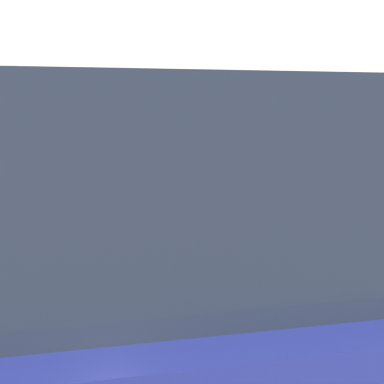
# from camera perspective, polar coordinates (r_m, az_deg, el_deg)

# --- Properties ---
(sidewalk) EXTENTS (24.00, 2.80, 0.15)m
(sidewalk) POSITION_cam_1_polar(r_m,az_deg,el_deg) (4.52, -7.01, -9.19)
(sidewalk) COLOR #ADAAA3
(sidewalk) RESTS_ON ground_plane
(building_facade) EXTENTS (24.00, 0.30, 5.98)m
(building_facade) POSITION_cam_1_polar(r_m,az_deg,el_deg) (7.18, -8.85, 22.36)
(building_facade) COLOR beige
(building_facade) RESTS_ON ground_plane
(parking_meter) EXTENTS (0.19, 0.15, 1.49)m
(parking_meter) POSITION_cam_1_polar(r_m,az_deg,el_deg) (3.12, 0.00, 3.62)
(parking_meter) COLOR #2D2D30
(parking_meter) RESTS_ON sidewalk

